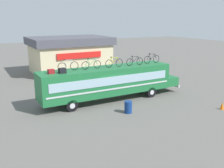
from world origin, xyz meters
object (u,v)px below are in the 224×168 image
(bus, at_px, (110,81))
(rooftop_bicycle_5, at_px, (152,59))
(rooftop_bicycle_2, at_px, (91,64))
(rooftop_bicycle_3, at_px, (114,63))
(luggage_bag_2, at_px, (62,71))
(traffic_cone, at_px, (222,106))
(luggage_bag_1, at_px, (51,71))
(rooftop_bicycle_4, at_px, (135,61))
(rooftop_bicycle_1, at_px, (68,66))
(trash_bin, at_px, (128,107))

(bus, xyz_separation_m, rooftop_bicycle_5, (4.29, -0.15, 1.55))
(rooftop_bicycle_2, relative_size, rooftop_bicycle_3, 1.03)
(luggage_bag_2, xyz_separation_m, traffic_cone, (10.74, -5.94, -2.77))
(luggage_bag_1, height_order, rooftop_bicycle_3, rooftop_bicycle_3)
(luggage_bag_2, distance_m, rooftop_bicycle_4, 6.56)
(traffic_cone, bearing_deg, rooftop_bicycle_4, 124.83)
(luggage_bag_2, height_order, traffic_cone, luggage_bag_2)
(rooftop_bicycle_3, relative_size, rooftop_bicycle_5, 0.96)
(rooftop_bicycle_4, bearing_deg, rooftop_bicycle_5, 3.75)
(rooftop_bicycle_2, bearing_deg, luggage_bag_1, -178.10)
(luggage_bag_1, height_order, rooftop_bicycle_4, rooftop_bicycle_4)
(rooftop_bicycle_1, xyz_separation_m, rooftop_bicycle_4, (5.86, -0.57, -0.02))
(bus, xyz_separation_m, luggage_bag_2, (-4.22, -0.35, 1.35))
(rooftop_bicycle_5, bearing_deg, luggage_bag_1, 179.45)
(bus, relative_size, rooftop_bicycle_1, 7.65)
(rooftop_bicycle_5, bearing_deg, rooftop_bicycle_3, 179.08)
(luggage_bag_2, bearing_deg, luggage_bag_1, 159.37)
(luggage_bag_1, bearing_deg, rooftop_bicycle_5, -0.55)
(luggage_bag_2, distance_m, rooftop_bicycle_5, 8.51)
(luggage_bag_1, distance_m, trash_bin, 6.34)
(luggage_bag_1, bearing_deg, trash_bin, -35.22)
(rooftop_bicycle_4, xyz_separation_m, rooftop_bicycle_5, (1.95, 0.13, 0.03))
(bus, bearing_deg, luggage_bag_1, -179.29)
(luggage_bag_2, height_order, trash_bin, luggage_bag_2)
(trash_bin, bearing_deg, rooftop_bicycle_5, 35.49)
(rooftop_bicycle_2, height_order, traffic_cone, rooftop_bicycle_2)
(luggage_bag_1, distance_m, rooftop_bicycle_5, 9.28)
(rooftop_bicycle_4, height_order, trash_bin, rooftop_bicycle_4)
(bus, bearing_deg, rooftop_bicycle_3, -12.70)
(rooftop_bicycle_5, xyz_separation_m, trash_bin, (-4.55, -3.25, -2.83))
(bus, xyz_separation_m, luggage_bag_1, (-4.99, -0.06, 1.31))
(bus, bearing_deg, traffic_cone, -43.95)
(rooftop_bicycle_4, distance_m, rooftop_bicycle_5, 1.95)
(rooftop_bicycle_5, bearing_deg, trash_bin, -144.51)
(bus, height_order, rooftop_bicycle_4, rooftop_bicycle_4)
(rooftop_bicycle_1, height_order, rooftop_bicycle_4, rooftop_bicycle_1)
(rooftop_bicycle_3, xyz_separation_m, rooftop_bicycle_4, (1.95, -0.19, -0.01))
(bus, distance_m, rooftop_bicycle_2, 2.24)
(rooftop_bicycle_4, bearing_deg, rooftop_bicycle_1, 174.41)
(luggage_bag_2, relative_size, rooftop_bicycle_1, 0.30)
(traffic_cone, bearing_deg, bus, 136.05)
(luggage_bag_1, bearing_deg, luggage_bag_2, -20.63)
(rooftop_bicycle_2, distance_m, rooftop_bicycle_3, 2.04)
(bus, height_order, luggage_bag_1, luggage_bag_1)
(rooftop_bicycle_4, relative_size, trash_bin, 1.89)
(luggage_bag_2, relative_size, trash_bin, 0.56)
(traffic_cone, bearing_deg, luggage_bag_1, 151.58)
(bus, distance_m, luggage_bag_1, 5.16)
(rooftop_bicycle_3, bearing_deg, rooftop_bicycle_4, -5.56)
(luggage_bag_1, height_order, rooftop_bicycle_5, rooftop_bicycle_5)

